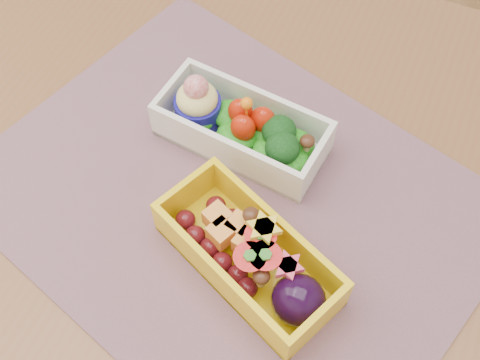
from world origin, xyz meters
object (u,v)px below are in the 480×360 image
at_px(placemat, 232,200).
at_px(bento_white, 241,127).
at_px(bento_yellow, 251,257).
at_px(table, 246,243).

distance_m(placemat, bento_white, 0.08).
height_order(bento_white, bento_yellow, bento_white).
xyz_separation_m(table, bento_yellow, (0.03, -0.07, 0.13)).
bearing_deg(table, bento_yellow, -63.63).
relative_size(table, bento_white, 6.08).
bearing_deg(bento_yellow, table, 139.87).
bearing_deg(table, bento_white, 117.69).
bearing_deg(bento_white, table, -56.19).
bearing_deg(bento_yellow, bento_white, 140.54).
bearing_deg(table, placemat, -166.19).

